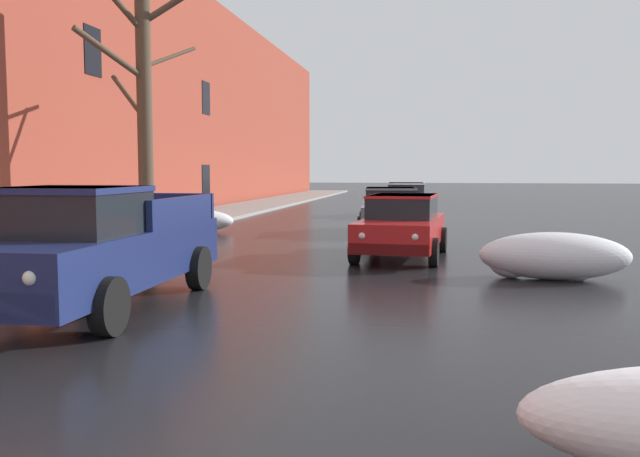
# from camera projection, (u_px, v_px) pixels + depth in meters

# --- Properties ---
(left_sidewalk_slab) EXTENTS (3.25, 80.00, 0.13)m
(left_sidewalk_slab) POSITION_uv_depth(u_px,v_px,m) (130.00, 231.00, 20.98)
(left_sidewalk_slab) COLOR gray
(left_sidewalk_slab) RESTS_ON ground
(brick_townhouse_facade) EXTENTS (0.63, 80.00, 10.61)m
(brick_townhouse_facade) POSITION_uv_depth(u_px,v_px,m) (62.00, 63.00, 20.89)
(brick_townhouse_facade) COLOR brown
(brick_townhouse_facade) RESTS_ON ground
(snow_bank_near_corner_left) EXTENTS (3.06, 1.15, 0.76)m
(snow_bank_near_corner_left) POSITION_uv_depth(u_px,v_px,m) (186.00, 221.00, 21.37)
(snow_bank_near_corner_left) COLOR white
(snow_bank_near_corner_left) RESTS_ON ground
(snow_bank_along_left_kerb) EXTENTS (2.66, 1.09, 0.86)m
(snow_bank_along_left_kerb) POSITION_uv_depth(u_px,v_px,m) (548.00, 257.00, 12.17)
(snow_bank_along_left_kerb) COLOR white
(snow_bank_along_left_kerb) RESTS_ON ground
(bare_tree_mid_block) EXTENTS (3.27, 3.92, 7.45)m
(bare_tree_mid_block) POSITION_uv_depth(u_px,v_px,m) (144.00, 95.00, 18.48)
(bare_tree_mid_block) COLOR #4C3D2D
(bare_tree_mid_block) RESTS_ON ground
(pickup_truck_darkblue_approaching_near_lane) EXTENTS (2.17, 5.38, 1.76)m
(pickup_truck_darkblue_approaching_near_lane) POSITION_uv_depth(u_px,v_px,m) (94.00, 247.00, 9.55)
(pickup_truck_darkblue_approaching_near_lane) COLOR navy
(pickup_truck_darkblue_approaching_near_lane) RESTS_ON ground
(sedan_red_parked_kerbside_close) EXTENTS (2.08, 4.25, 1.42)m
(sedan_red_parked_kerbside_close) POSITION_uv_depth(u_px,v_px,m) (402.00, 224.00, 15.16)
(sedan_red_parked_kerbside_close) COLOR red
(sedan_red_parked_kerbside_close) RESTS_ON ground
(sedan_grey_parked_kerbside_mid) EXTENTS (2.24, 4.06, 1.42)m
(sedan_grey_parked_kerbside_mid) POSITION_uv_depth(u_px,v_px,m) (390.00, 209.00, 21.07)
(sedan_grey_parked_kerbside_mid) COLOR slate
(sedan_grey_parked_kerbside_mid) RESTS_ON ground
(sedan_white_parked_far_down_block) EXTENTS (2.11, 4.35, 1.42)m
(sedan_white_parked_far_down_block) POSITION_uv_depth(u_px,v_px,m) (406.00, 198.00, 28.83)
(sedan_white_parked_far_down_block) COLOR silver
(sedan_white_parked_far_down_block) RESTS_ON ground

